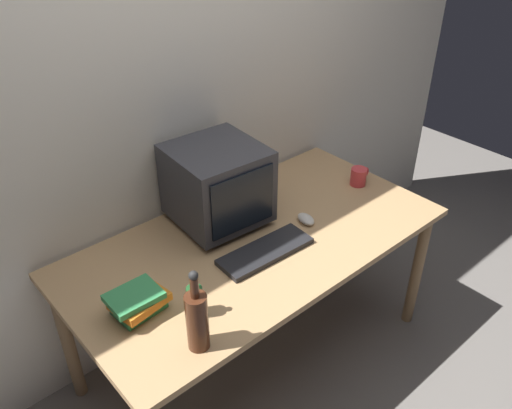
# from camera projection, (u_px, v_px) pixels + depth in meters

# --- Properties ---
(ground_plane) EXTENTS (6.00, 6.00, 0.00)m
(ground_plane) POSITION_uv_depth(u_px,v_px,m) (256.00, 352.00, 2.72)
(ground_plane) COLOR slate
(back_wall) EXTENTS (4.00, 0.08, 2.50)m
(back_wall) POSITION_uv_depth(u_px,v_px,m) (183.00, 95.00, 2.34)
(back_wall) COLOR silver
(back_wall) RESTS_ON ground
(desk) EXTENTS (1.68, 0.86, 0.73)m
(desk) POSITION_uv_depth(u_px,v_px,m) (256.00, 253.00, 2.36)
(desk) COLOR tan
(desk) RESTS_ON ground
(crt_monitor) EXTENTS (0.41, 0.41, 0.37)m
(crt_monitor) POSITION_uv_depth(u_px,v_px,m) (217.00, 185.00, 2.33)
(crt_monitor) COLOR #333338
(crt_monitor) RESTS_ON desk
(keyboard) EXTENTS (0.43, 0.17, 0.02)m
(keyboard) POSITION_uv_depth(u_px,v_px,m) (265.00, 251.00, 2.22)
(keyboard) COLOR black
(keyboard) RESTS_ON desk
(computer_mouse) EXTENTS (0.08, 0.11, 0.04)m
(computer_mouse) POSITION_uv_depth(u_px,v_px,m) (306.00, 219.00, 2.41)
(computer_mouse) COLOR beige
(computer_mouse) RESTS_ON desk
(bottle_tall) EXTENTS (0.08, 0.08, 0.33)m
(bottle_tall) POSITION_uv_depth(u_px,v_px,m) (197.00, 319.00, 1.74)
(bottle_tall) COLOR #472314
(bottle_tall) RESTS_ON desk
(bottle_short) EXTENTS (0.06, 0.06, 0.19)m
(bottle_short) POSITION_uv_depth(u_px,v_px,m) (195.00, 300.00, 1.90)
(bottle_short) COLOR #1E4C23
(bottle_short) RESTS_ON desk
(book_stack) EXTENTS (0.22, 0.17, 0.10)m
(book_stack) POSITION_uv_depth(u_px,v_px,m) (138.00, 302.00, 1.92)
(book_stack) COLOR #33894C
(book_stack) RESTS_ON desk
(mug) EXTENTS (0.12, 0.08, 0.09)m
(mug) POSITION_uv_depth(u_px,v_px,m) (359.00, 176.00, 2.68)
(mug) COLOR #CC383D
(mug) RESTS_ON desk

